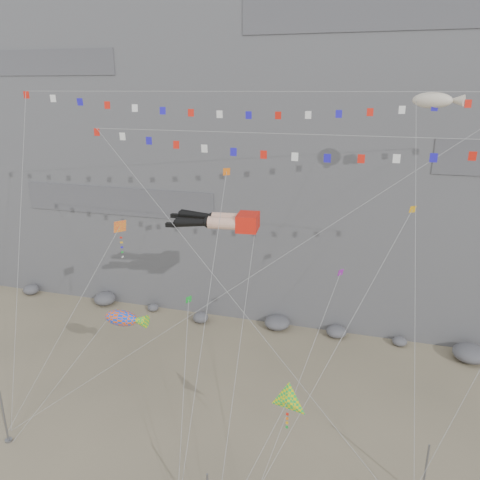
# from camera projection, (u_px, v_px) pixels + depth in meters

# --- Properties ---
(ground) EXTENTS (120.00, 120.00, 0.00)m
(ground) POSITION_uv_depth(u_px,v_px,m) (227.00, 443.00, 32.65)
(ground) COLOR gray
(ground) RESTS_ON ground
(cliff) EXTENTS (80.00, 28.00, 50.00)m
(cliff) POSITION_uv_depth(u_px,v_px,m) (309.00, 74.00, 54.02)
(cliff) COLOR slate
(cliff) RESTS_ON ground
(talus_boulders) EXTENTS (60.00, 3.00, 1.20)m
(talus_boulders) POSITION_uv_depth(u_px,v_px,m) (277.00, 323.00, 47.98)
(talus_boulders) COLOR #5E5E63
(talus_boulders) RESTS_ON ground
(anchor_pole_left) EXTENTS (0.12, 0.12, 4.18)m
(anchor_pole_left) POSITION_uv_depth(u_px,v_px,m) (4.00, 416.00, 32.18)
(anchor_pole_left) COLOR slate
(anchor_pole_left) RESTS_ON ground
(anchor_pole_right) EXTENTS (0.12, 0.12, 4.06)m
(anchor_pole_right) POSITION_uv_depth(u_px,v_px,m) (425.00, 473.00, 27.55)
(anchor_pole_right) COLOR slate
(anchor_pole_right) RESTS_ON ground
(legs_kite) EXTENTS (8.69, 16.88, 21.15)m
(legs_kite) POSITION_uv_depth(u_px,v_px,m) (223.00, 221.00, 35.28)
(legs_kite) COLOR red
(legs_kite) RESTS_ON ground
(flag_banner_upper) EXTENTS (36.78, 15.36, 30.63)m
(flag_banner_upper) POSITION_uv_depth(u_px,v_px,m) (263.00, 92.00, 33.90)
(flag_banner_upper) COLOR red
(flag_banner_upper) RESTS_ON ground
(flag_banner_lower) EXTENTS (31.97, 8.45, 23.56)m
(flag_banner_lower) POSITION_uv_depth(u_px,v_px,m) (312.00, 135.00, 30.09)
(flag_banner_lower) COLOR red
(flag_banner_lower) RESTS_ON ground
(harlequin_kite) EXTENTS (6.73, 9.25, 16.83)m
(harlequin_kite) POSITION_uv_depth(u_px,v_px,m) (120.00, 227.00, 35.23)
(harlequin_kite) COLOR #FB1B33
(harlequin_kite) RESTS_ON ground
(fish_windsock) EXTENTS (8.08, 6.02, 11.36)m
(fish_windsock) POSITION_uv_depth(u_px,v_px,m) (121.00, 318.00, 33.44)
(fish_windsock) COLOR #EF520C
(fish_windsock) RESTS_ON ground
(delta_kite) EXTENTS (4.40, 4.93, 8.90)m
(delta_kite) POSITION_uv_depth(u_px,v_px,m) (288.00, 401.00, 26.37)
(delta_kite) COLOR yellow
(delta_kite) RESTS_ON ground
(blimp_windsock) EXTENTS (4.01, 15.67, 26.88)m
(blimp_windsock) POSITION_uv_depth(u_px,v_px,m) (432.00, 101.00, 32.84)
(blimp_windsock) COLOR beige
(blimp_windsock) RESTS_ON ground
(small_kite_a) EXTENTS (1.81, 14.15, 22.25)m
(small_kite_a) POSITION_uv_depth(u_px,v_px,m) (226.00, 177.00, 34.28)
(small_kite_a) COLOR orange
(small_kite_a) RESTS_ON ground
(small_kite_b) EXTENTS (4.26, 12.28, 16.55)m
(small_kite_b) POSITION_uv_depth(u_px,v_px,m) (339.00, 277.00, 32.83)
(small_kite_b) COLOR purple
(small_kite_b) RESTS_ON ground
(small_kite_c) EXTENTS (2.46, 7.96, 12.62)m
(small_kite_c) POSITION_uv_depth(u_px,v_px,m) (188.00, 303.00, 31.25)
(small_kite_c) COLOR green
(small_kite_c) RESTS_ON ground
(small_kite_d) EXTENTS (8.98, 13.80, 22.19)m
(small_kite_d) POSITION_uv_depth(u_px,v_px,m) (409.00, 216.00, 31.32)
(small_kite_d) COLOR gold
(small_kite_d) RESTS_ON ground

